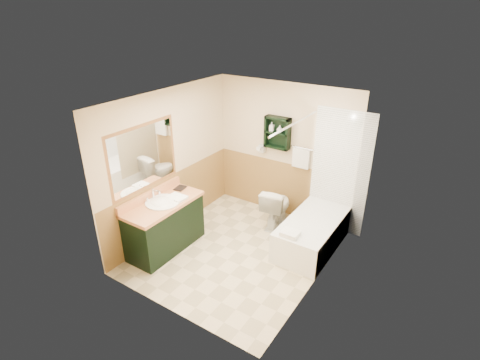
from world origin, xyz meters
name	(u,v)px	position (x,y,z in m)	size (l,w,h in m)	color
floor	(237,251)	(0.00, 0.00, 0.00)	(3.00, 3.00, 0.00)	beige
back_wall	(285,151)	(0.00, 1.52, 1.20)	(2.60, 0.04, 2.40)	beige
left_wall	(168,163)	(-1.32, 0.00, 1.20)	(0.04, 3.00, 2.40)	beige
right_wall	(323,208)	(1.32, 0.00, 1.20)	(0.04, 3.00, 2.40)	beige
ceiling	(236,98)	(0.00, 0.00, 2.42)	(2.60, 3.00, 0.04)	white
wainscot_left	(173,202)	(-1.29, 0.00, 0.50)	(2.98, 2.98, 1.00)	#AF8847
wainscot_back	(282,188)	(0.00, 1.49, 0.50)	(2.58, 2.58, 1.00)	#AF8847
mirror_frame	(143,157)	(-1.27, -0.55, 1.50)	(1.30, 1.30, 1.00)	#925D2F
mirror_glass	(144,158)	(-1.27, -0.55, 1.50)	(1.20, 1.20, 0.90)	white
tile_right	(339,194)	(1.28, 0.75, 1.05)	(1.50, 1.50, 2.10)	white
tile_back	(340,173)	(1.03, 1.48, 1.05)	(0.95, 0.95, 2.10)	white
tile_accent	(346,138)	(1.27, 0.75, 1.90)	(1.50, 1.50, 0.10)	#154B35
wall_shelf	(277,133)	(-0.10, 1.41, 1.55)	(0.45, 0.15, 0.55)	black
hair_dryer	(262,148)	(-0.40, 1.43, 1.20)	(0.10, 0.24, 0.18)	silver
towel_bar	(302,148)	(0.35, 1.45, 1.35)	(0.40, 0.06, 0.40)	white
curtain_rod	(296,122)	(0.53, 0.75, 2.00)	(0.03, 0.03, 1.60)	silver
shower_curtain	(297,172)	(0.53, 0.92, 1.15)	(1.05, 1.05, 1.70)	#BDB48F
vanity	(165,226)	(-0.99, -0.52, 0.41)	(0.59, 1.29, 0.82)	black
bathtub	(313,233)	(0.93, 0.78, 0.25)	(0.74, 1.50, 0.50)	white
toilet	(276,207)	(0.13, 1.04, 0.36)	(0.41, 0.73, 0.71)	white
counter_towel	(177,198)	(-0.89, -0.31, 0.84)	(0.28, 0.22, 0.04)	white
vanity_book	(176,182)	(-1.16, -0.03, 0.92)	(0.15, 0.02, 0.20)	black
tub_towel	(290,234)	(0.81, 0.17, 0.53)	(0.25, 0.21, 0.07)	white
soap_bottle_a	(272,129)	(-0.21, 1.40, 1.60)	(0.07, 0.15, 0.07)	white
soap_bottle_b	(280,130)	(-0.06, 1.40, 1.61)	(0.10, 0.12, 0.10)	white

